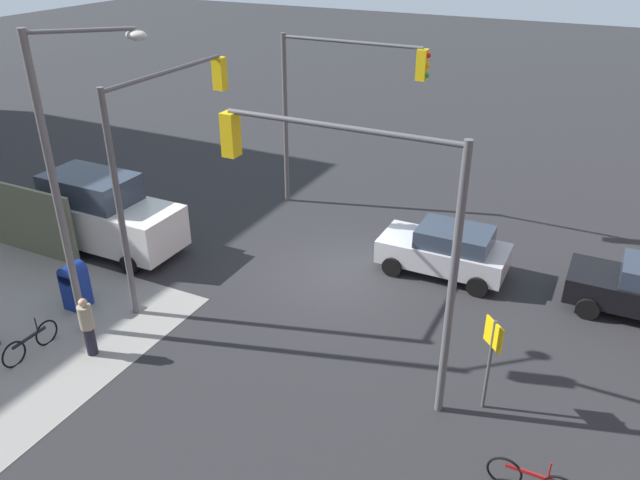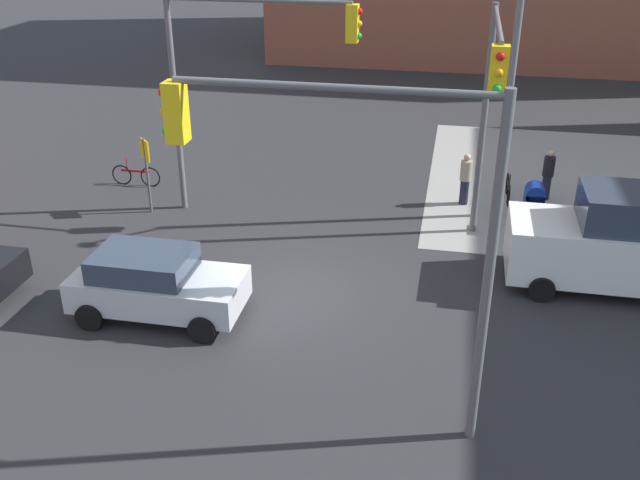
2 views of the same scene
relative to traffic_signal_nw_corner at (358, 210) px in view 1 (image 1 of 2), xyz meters
The scene contains 12 objects.
ground_plane 6.88m from the traffic_signal_nw_corner, 62.51° to the right, with size 120.00×120.00×0.00m, color #28282B.
traffic_signal_nw_corner is the anchor object (origin of this frame).
traffic_signal_se_corner 10.16m from the traffic_signal_nw_corner, 62.36° to the right, with size 5.57×0.36×6.50m.
traffic_signal_ne_corner 7.13m from the traffic_signal_nw_corner, 16.48° to the right, with size 0.36×5.32×6.50m.
street_lamp_corner 7.34m from the traffic_signal_nw_corner, ahead, with size 2.21×1.83×8.00m.
warning_sign_two_way 4.32m from the traffic_signal_nw_corner, 169.99° to the right, with size 0.48×0.48×2.40m.
mailbox_blue 9.39m from the traffic_signal_nw_corner, ahead, with size 0.56×0.64×1.43m.
sedan_silver 7.25m from the traffic_signal_nw_corner, 94.40° to the right, with size 3.98×2.02×1.62m.
van_white_delivery 11.30m from the traffic_signal_nw_corner, 14.49° to the right, with size 5.40×2.32×2.62m.
pedestrian_crossing 7.81m from the traffic_signal_nw_corner, 17.00° to the left, with size 0.36×0.36×1.69m.
bicycle_leaning_on_fence 9.42m from the traffic_signal_nw_corner, 18.76° to the left, with size 0.05×1.75×0.97m.
bicycle_at_crosswalk 6.37m from the traffic_signal_nw_corner, 161.42° to the left, with size 1.75×0.05×0.97m.
Camera 1 is at (-6.95, 15.60, 10.12)m, focal length 35.00 mm.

